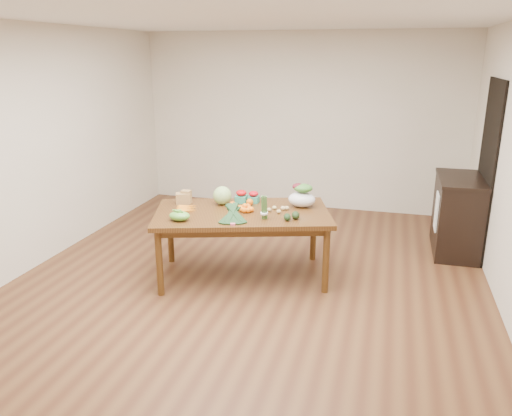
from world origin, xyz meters
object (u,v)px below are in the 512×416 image
(paper_bag, at_px, (183,197))
(kale_bunch, at_px, (233,214))
(dining_table, at_px, (243,244))
(cabbage, at_px, (222,195))
(mandarin_cluster, at_px, (245,207))
(salad_bag, at_px, (302,197))
(cabinet, at_px, (457,215))
(asparagus_bundle, at_px, (264,207))

(paper_bag, distance_m, kale_bunch, 0.87)
(dining_table, bearing_deg, kale_bunch, -106.01)
(paper_bag, relative_size, cabbage, 1.01)
(paper_bag, bearing_deg, mandarin_cluster, -7.32)
(dining_table, xyz_separation_m, salad_bag, (0.58, 0.34, 0.49))
(dining_table, distance_m, salad_bag, 0.83)
(cabinet, distance_m, mandarin_cluster, 2.71)
(asparagus_bundle, bearing_deg, salad_bag, 43.69)
(dining_table, distance_m, cabinet, 2.72)
(dining_table, xyz_separation_m, kale_bunch, (0.01, -0.36, 0.45))
(cabbage, height_order, kale_bunch, cabbage)
(dining_table, bearing_deg, cabinet, 13.60)
(kale_bunch, xyz_separation_m, salad_bag, (0.57, 0.69, 0.04))
(dining_table, xyz_separation_m, asparagus_bundle, (0.29, -0.19, 0.50))
(asparagus_bundle, bearing_deg, mandarin_cluster, 125.98)
(cabinet, bearing_deg, asparagus_bundle, -141.96)
(cabinet, height_order, paper_bag, cabinet)
(paper_bag, xyz_separation_m, cabbage, (0.44, 0.09, 0.03))
(kale_bunch, relative_size, salad_bag, 1.33)
(paper_bag, relative_size, kale_bunch, 0.52)
(kale_bunch, bearing_deg, paper_bag, 130.66)
(mandarin_cluster, height_order, salad_bag, salad_bag)
(cabbage, relative_size, salad_bag, 0.68)
(cabbage, bearing_deg, dining_table, -33.26)
(dining_table, relative_size, mandarin_cluster, 10.26)
(salad_bag, bearing_deg, dining_table, -150.06)
(cabinet, bearing_deg, dining_table, -148.96)
(dining_table, relative_size, paper_bag, 8.84)
(dining_table, distance_m, asparagus_bundle, 0.61)
(mandarin_cluster, distance_m, asparagus_bundle, 0.34)
(mandarin_cluster, bearing_deg, cabbage, 149.56)
(cabinet, height_order, asparagus_bundle, asparagus_bundle)
(paper_bag, relative_size, asparagus_bundle, 0.84)
(mandarin_cluster, xyz_separation_m, asparagus_bundle, (0.26, -0.20, 0.08))
(mandarin_cluster, height_order, asparagus_bundle, asparagus_bundle)
(dining_table, height_order, mandarin_cluster, mandarin_cluster)
(dining_table, relative_size, asparagus_bundle, 7.39)
(cabbage, bearing_deg, mandarin_cluster, -30.44)
(kale_bunch, distance_m, asparagus_bundle, 0.33)
(mandarin_cluster, relative_size, kale_bunch, 0.45)
(mandarin_cluster, relative_size, asparagus_bundle, 0.72)
(dining_table, relative_size, kale_bunch, 4.62)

